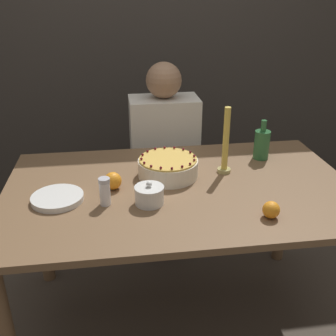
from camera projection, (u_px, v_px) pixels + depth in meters
The scene contains 12 objects.
ground_plane at pixel (178, 317), 2.06m from camera, with size 12.00×12.00×0.00m, color #4C4238.
wall_behind at pixel (148, 29), 2.77m from camera, with size 8.00×0.05×2.60m.
dining_table at pixel (180, 208), 1.78m from camera, with size 1.54×0.94×0.77m.
cake at pixel (168, 167), 1.81m from camera, with size 0.28×0.28×0.10m.
sugar_bowl at pixel (149, 195), 1.58m from camera, with size 0.12×0.12×0.10m.
sugar_shaker at pixel (105, 191), 1.57m from camera, with size 0.05×0.05×0.12m.
plate_stack at pixel (57, 198), 1.61m from camera, with size 0.21×0.21×0.02m.
candle at pixel (225, 146), 1.81m from camera, with size 0.06×0.06×0.32m.
bottle at pixel (262, 144), 1.99m from camera, with size 0.08×0.08×0.20m.
orange_fruit_0 at pixel (113, 181), 1.70m from camera, with size 0.08×0.08×0.08m.
orange_fruit_1 at pixel (271, 210), 1.49m from camera, with size 0.07×0.07×0.07m.
person_man_blue_shirt at pixel (164, 173), 2.45m from camera, with size 0.40×0.34×1.20m.
Camera 1 is at (-0.27, -1.52, 1.58)m, focal length 42.00 mm.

